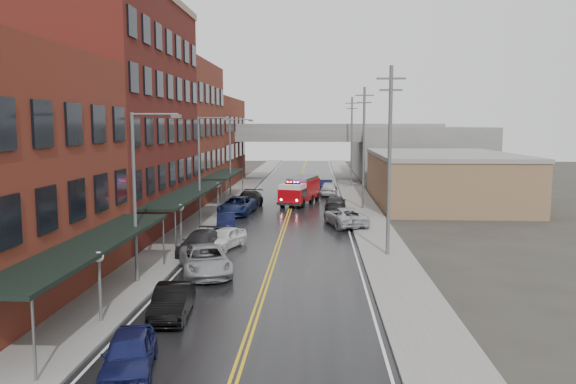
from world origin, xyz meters
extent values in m
plane|color=#2D2B26|center=(0.00, 0.00, 0.00)|extent=(220.00, 220.00, 0.00)
cube|color=black|center=(0.00, 30.00, 0.01)|extent=(11.00, 160.00, 0.02)
cube|color=slate|center=(-7.30, 30.00, 0.07)|extent=(3.00, 160.00, 0.15)
cube|color=slate|center=(7.30, 30.00, 0.07)|extent=(3.00, 160.00, 0.15)
cube|color=gray|center=(-5.65, 30.00, 0.07)|extent=(0.30, 160.00, 0.15)
cube|color=gray|center=(5.65, 30.00, 0.07)|extent=(0.30, 160.00, 0.15)
cube|color=#541616|center=(-13.30, 23.00, 9.00)|extent=(9.00, 20.00, 18.00)
cube|color=maroon|center=(-13.30, 40.50, 7.50)|extent=(9.00, 15.00, 15.00)
cube|color=maroon|center=(-13.30, 58.00, 6.00)|extent=(9.00, 20.00, 12.00)
cube|color=#8F724D|center=(16.00, 40.00, 2.50)|extent=(14.00, 22.00, 5.00)
cube|color=slate|center=(18.00, 70.00, 4.00)|extent=(18.00, 30.00, 8.00)
cube|color=black|center=(-7.50, 4.00, 3.00)|extent=(2.60, 16.00, 0.18)
cylinder|color=slate|center=(-6.35, -3.60, 1.50)|extent=(0.10, 0.10, 3.00)
cylinder|color=slate|center=(-6.35, 11.60, 1.50)|extent=(0.10, 0.10, 3.00)
cube|color=black|center=(-7.50, 23.00, 3.00)|extent=(2.60, 18.00, 0.18)
cylinder|color=slate|center=(-6.35, 14.40, 1.50)|extent=(0.10, 0.10, 3.00)
cylinder|color=slate|center=(-6.35, 31.60, 1.50)|extent=(0.10, 0.10, 3.00)
cube|color=black|center=(-7.50, 40.50, 3.00)|extent=(2.60, 13.00, 0.18)
cylinder|color=slate|center=(-6.35, 34.40, 1.50)|extent=(0.10, 0.10, 3.00)
cylinder|color=slate|center=(-6.35, 46.60, 1.50)|extent=(0.10, 0.10, 3.00)
cylinder|color=#59595B|center=(-6.40, 2.00, 1.40)|extent=(0.14, 0.14, 2.80)
sphere|color=silver|center=(-6.40, 2.00, 2.90)|extent=(0.44, 0.44, 0.44)
cylinder|color=#59595B|center=(-6.40, 16.00, 1.40)|extent=(0.14, 0.14, 2.80)
sphere|color=silver|center=(-6.40, 16.00, 2.90)|extent=(0.44, 0.44, 0.44)
cylinder|color=#59595B|center=(-6.40, 30.00, 1.40)|extent=(0.14, 0.14, 2.80)
sphere|color=silver|center=(-6.40, 30.00, 2.90)|extent=(0.44, 0.44, 0.44)
cylinder|color=#59595B|center=(-6.80, 8.00, 4.50)|extent=(0.18, 0.18, 9.00)
cylinder|color=#59595B|center=(-5.60, 8.00, 8.90)|extent=(2.40, 0.12, 0.12)
cube|color=#59595B|center=(-4.50, 8.00, 8.80)|extent=(0.50, 0.22, 0.18)
cylinder|color=#59595B|center=(-6.80, 24.00, 4.50)|extent=(0.18, 0.18, 9.00)
cylinder|color=#59595B|center=(-5.60, 24.00, 8.90)|extent=(2.40, 0.12, 0.12)
cube|color=#59595B|center=(-4.50, 24.00, 8.80)|extent=(0.50, 0.22, 0.18)
cylinder|color=#59595B|center=(-6.80, 40.00, 4.50)|extent=(0.18, 0.18, 9.00)
cylinder|color=#59595B|center=(-5.60, 40.00, 8.90)|extent=(2.40, 0.12, 0.12)
cube|color=#59595B|center=(-4.50, 40.00, 8.80)|extent=(0.50, 0.22, 0.18)
cylinder|color=#59595B|center=(7.20, 15.00, 6.00)|extent=(0.24, 0.24, 12.00)
cube|color=#59595B|center=(7.20, 15.00, 11.20)|extent=(1.80, 0.12, 0.12)
cube|color=#59595B|center=(7.20, 15.00, 10.50)|extent=(1.40, 0.12, 0.12)
cylinder|color=#59595B|center=(7.20, 35.00, 6.00)|extent=(0.24, 0.24, 12.00)
cube|color=#59595B|center=(7.20, 35.00, 11.20)|extent=(1.80, 0.12, 0.12)
cube|color=#59595B|center=(7.20, 35.00, 10.50)|extent=(1.40, 0.12, 0.12)
cylinder|color=#59595B|center=(7.20, 55.00, 6.00)|extent=(0.24, 0.24, 12.00)
cube|color=#59595B|center=(7.20, 55.00, 11.20)|extent=(1.80, 0.12, 0.12)
cube|color=#59595B|center=(7.20, 55.00, 10.50)|extent=(1.40, 0.12, 0.12)
cube|color=slate|center=(0.00, 62.00, 6.75)|extent=(40.00, 10.00, 1.50)
cube|color=slate|center=(-11.00, 62.00, 3.00)|extent=(1.60, 8.00, 6.00)
cube|color=slate|center=(11.00, 62.00, 3.00)|extent=(1.60, 8.00, 6.00)
cube|color=#B1080F|center=(1.13, 39.63, 1.49)|extent=(3.66, 5.72, 2.02)
cube|color=#B1080F|center=(0.18, 36.00, 1.20)|extent=(2.96, 3.03, 1.44)
cube|color=silver|center=(0.18, 36.00, 2.16)|extent=(2.79, 2.81, 0.48)
cube|color=black|center=(0.23, 36.19, 1.49)|extent=(2.73, 2.10, 0.77)
cube|color=slate|center=(1.13, 39.63, 2.64)|extent=(3.33, 5.29, 0.29)
cube|color=black|center=(0.18, 36.00, 2.48)|extent=(1.55, 0.65, 0.13)
sphere|color=#FF0C0C|center=(-0.33, 36.14, 2.55)|extent=(0.19, 0.19, 0.19)
sphere|color=#1933FF|center=(0.69, 35.87, 2.55)|extent=(0.19, 0.19, 0.19)
cylinder|color=black|center=(-0.86, 36.18, 0.48)|extent=(1.01, 0.57, 0.96)
cylinder|color=black|center=(1.18, 35.64, 0.48)|extent=(1.01, 0.57, 0.96)
cylinder|color=black|center=(-0.01, 39.43, 0.48)|extent=(1.01, 0.57, 0.96)
cylinder|color=black|center=(2.03, 38.89, 0.48)|extent=(1.01, 0.57, 0.96)
cylinder|color=black|center=(0.60, 41.75, 0.48)|extent=(1.01, 0.57, 0.96)
cylinder|color=black|center=(2.64, 41.22, 0.48)|extent=(1.01, 0.57, 0.96)
imported|color=#13184A|center=(-3.60, -2.64, 0.71)|extent=(2.49, 4.40, 1.41)
imported|color=black|center=(-3.60, 2.99, 0.70)|extent=(1.83, 4.36, 1.40)
imported|color=gray|center=(-3.60, 10.20, 0.79)|extent=(4.20, 6.20, 1.58)
imported|color=#262528|center=(-4.91, 15.11, 0.73)|extent=(2.62, 5.21, 1.45)
imported|color=white|center=(-3.60, 16.80, 0.72)|extent=(3.00, 4.52, 1.43)
imported|color=black|center=(-4.60, 23.48, 0.68)|extent=(2.08, 4.31, 1.36)
imported|color=#131F47|center=(-4.82, 31.22, 0.83)|extent=(3.26, 6.22, 1.67)
imported|color=black|center=(-4.25, 35.50, 0.83)|extent=(2.73, 5.88, 1.66)
imported|color=#AEB0B6|center=(5.00, 25.61, 0.79)|extent=(3.97, 6.15, 1.58)
imported|color=#232325|center=(4.46, 34.20, 0.72)|extent=(2.22, 5.06, 1.45)
imported|color=silver|center=(4.08, 45.90, 0.83)|extent=(2.20, 4.98, 1.67)
imported|color=black|center=(3.72, 50.32, 0.75)|extent=(1.70, 4.57, 1.49)
camera|label=1|loc=(2.71, -20.42, 8.38)|focal=35.00mm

